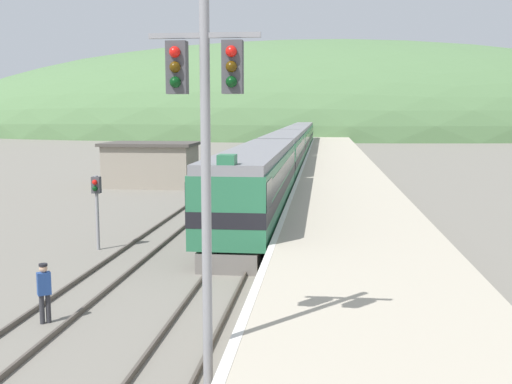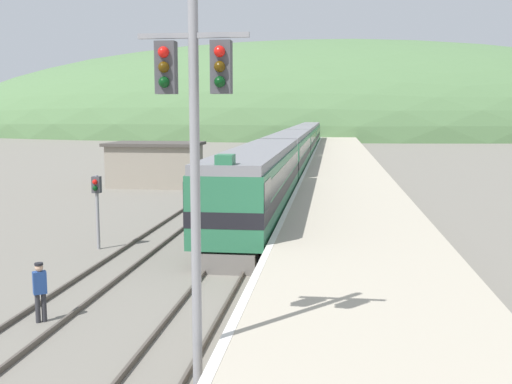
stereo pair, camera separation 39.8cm
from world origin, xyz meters
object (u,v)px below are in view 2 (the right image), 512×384
Objects in this scene: carriage_third at (303,141)px; track_worker at (40,289)px; carriage_second at (290,153)px; carriage_fourth at (310,134)px; express_train_lead_car at (259,183)px; signal_post_siding at (97,196)px; signal_mast_main at (194,136)px.

carriage_third reaches higher than track_worker.
carriage_second is 1.00× the size of carriage_third.
track_worker is at bearing -92.87° from carriage_fourth.
carriage_fourth is at bearing 90.00° from carriage_third.
carriage_fourth is at bearing 87.13° from track_worker.
track_worker is (-4.25, -84.99, -1.21)m from carriage_fourth.
express_train_lead_car is 16.44m from track_worker.
signal_post_siding is at bearing -101.69° from carriage_second.
carriage_third is 1.00× the size of carriage_fourth.
track_worker is (-4.25, -38.68, -1.21)m from carriage_second.
express_train_lead_car is at bearing 93.36° from signal_mast_main.
signal_mast_main reaches higher than express_train_lead_car.
carriage_fourth reaches higher than track_worker.
express_train_lead_car is 0.95× the size of carriage_fourth.
signal_post_siding is at bearing -96.64° from carriage_third.
signal_post_siding is at bearing -131.70° from express_train_lead_car.
signal_post_siding is at bearing 102.04° from track_worker.
carriage_third and carriage_fourth have the same top height.
express_train_lead_car is 12.29× the size of track_worker.
carriage_third is 2.69× the size of signal_mast_main.
express_train_lead_car reaches higher than track_worker.
carriage_third is 53.27m from signal_post_siding.
carriage_second is at bearing 83.72° from track_worker.
signal_mast_main reaches higher than carriage_second.
carriage_third is at bearing 90.00° from express_train_lead_car.
carriage_fourth is 85.11m from track_worker.
express_train_lead_car is 46.00m from carriage_third.
carriage_third reaches higher than signal_post_siding.
signal_mast_main is at bearing -89.26° from carriage_fourth.
express_train_lead_car reaches higher than carriage_second.
express_train_lead_car is at bearing -90.00° from carriage_third.
signal_post_siding is (-6.16, -76.07, 0.14)m from carriage_fourth.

